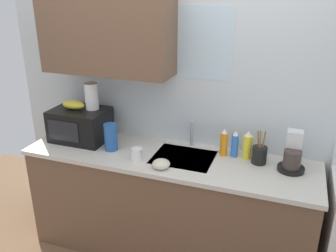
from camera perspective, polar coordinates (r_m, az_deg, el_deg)
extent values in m
cube|color=silver|center=(2.98, 2.30, 4.15)|extent=(3.05, 0.10, 2.50)
cube|color=brown|center=(2.89, -9.72, 14.29)|extent=(1.05, 0.32, 0.62)
cube|color=silver|center=(2.80, 4.58, 12.95)|extent=(0.56, 0.02, 0.55)
cube|color=brown|center=(3.04, 0.00, -12.65)|extent=(2.25, 0.60, 0.86)
cube|color=beige|center=(2.81, 0.00, -5.07)|extent=(2.28, 0.63, 0.03)
cube|color=#9EA0A5|center=(2.82, 2.44, -6.22)|extent=(0.46, 0.38, 0.14)
cylinder|color=#B2B5BA|center=(2.93, 3.80, -1.23)|extent=(0.03, 0.03, 0.22)
cube|color=black|center=(3.13, -13.69, 0.24)|extent=(0.46, 0.34, 0.27)
cube|color=black|center=(3.03, -16.25, -0.79)|extent=(0.28, 0.01, 0.17)
ellipsoid|color=gold|center=(3.10, -14.74, 3.27)|extent=(0.20, 0.11, 0.07)
cylinder|color=white|center=(3.04, -12.00, 4.63)|extent=(0.11, 0.11, 0.22)
cylinder|color=black|center=(2.73, 18.87, -6.40)|extent=(0.19, 0.19, 0.03)
cylinder|color=#3F332D|center=(2.69, 19.07, -4.99)|extent=(0.12, 0.12, 0.13)
cube|color=silver|center=(2.74, 19.27, -3.24)|extent=(0.11, 0.09, 0.26)
cylinder|color=orange|center=(2.81, 8.82, -2.86)|extent=(0.06, 0.06, 0.19)
cone|color=white|center=(2.76, 8.95, -0.77)|extent=(0.04, 0.04, 0.04)
cylinder|color=blue|center=(2.81, 10.52, -3.10)|extent=(0.06, 0.06, 0.18)
cone|color=white|center=(2.77, 10.67, -1.12)|extent=(0.04, 0.04, 0.04)
cylinder|color=yellow|center=(2.80, 12.46, -3.26)|extent=(0.07, 0.07, 0.18)
cone|color=white|center=(2.75, 12.64, -1.19)|extent=(0.05, 0.05, 0.04)
cylinder|color=#2659A5|center=(2.89, -9.05, -1.75)|extent=(0.10, 0.10, 0.22)
cylinder|color=white|center=(2.74, -4.97, -4.44)|extent=(0.08, 0.08, 0.09)
cylinder|color=black|center=(2.75, 14.26, -4.48)|extent=(0.11, 0.11, 0.13)
cylinder|color=olive|center=(2.72, 14.11, -2.90)|extent=(0.03, 0.01, 0.22)
cylinder|color=olive|center=(2.73, 14.82, -2.89)|extent=(0.03, 0.02, 0.22)
cylinder|color=olive|center=(2.70, 14.39, -2.94)|extent=(0.02, 0.03, 0.23)
ellipsoid|color=beige|center=(2.62, -1.09, -6.02)|extent=(0.13, 0.13, 0.06)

